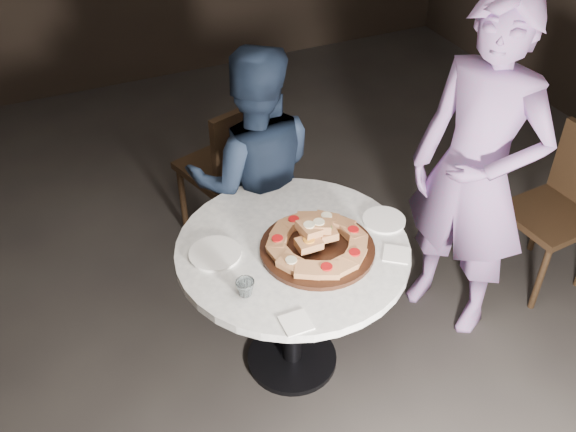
{
  "coord_description": "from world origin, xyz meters",
  "views": [
    {
      "loc": [
        -0.96,
        -1.82,
        2.6
      ],
      "look_at": [
        -0.08,
        0.14,
        0.9
      ],
      "focal_mm": 40.0,
      "sensor_mm": 36.0,
      "label": 1
    }
  ],
  "objects": [
    {
      "name": "table",
      "position": [
        -0.08,
        0.09,
        0.63
      ],
      "size": [
        1.3,
        1.3,
        0.77
      ],
      "rotation": [
        0.0,
        0.0,
        0.32
      ],
      "color": "black",
      "rests_on": "ground"
    },
    {
      "name": "chair_right",
      "position": [
        1.53,
        0.08,
        0.52
      ],
      "size": [
        0.47,
        0.45,
        0.9
      ],
      "rotation": [
        0.0,
        0.0,
        -1.49
      ],
      "color": "black",
      "rests_on": "ground"
    },
    {
      "name": "napkin_far",
      "position": [
        0.3,
        -0.14,
        0.77
      ],
      "size": [
        0.15,
        0.15,
        0.01
      ],
      "primitive_type": "cube",
      "rotation": [
        0.0,
        0.0,
        -0.64
      ],
      "color": "white",
      "rests_on": "table"
    },
    {
      "name": "diner_teal",
      "position": [
        0.85,
        0.08,
        0.89
      ],
      "size": [
        0.66,
        0.76,
        1.77
      ],
      "primitive_type": "imported",
      "rotation": [
        0.0,
        0.0,
        -1.14
      ],
      "color": "#82649C",
      "rests_on": "ground"
    },
    {
      "name": "chair_far",
      "position": [
        0.01,
        1.08,
        0.57
      ],
      "size": [
        0.58,
        0.59,
        0.98
      ],
      "rotation": [
        0.0,
        0.0,
        3.44
      ],
      "color": "black",
      "rests_on": "ground"
    },
    {
      "name": "plate_left",
      "position": [
        -0.41,
        0.17,
        0.78
      ],
      "size": [
        0.27,
        0.27,
        0.01
      ],
      "primitive_type": "cylinder",
      "rotation": [
        0.0,
        0.0,
        0.21
      ],
      "color": "white",
      "rests_on": "table"
    },
    {
      "name": "diner_navy",
      "position": [
        -0.02,
        0.7,
        0.72
      ],
      "size": [
        0.83,
        0.72,
        1.44
      ],
      "primitive_type": "imported",
      "rotation": [
        0.0,
        0.0,
        2.85
      ],
      "color": "black",
      "rests_on": "ground"
    },
    {
      "name": "serving_board",
      "position": [
        -0.0,
        0.02,
        0.78
      ],
      "size": [
        0.65,
        0.65,
        0.02
      ],
      "primitive_type": "cylinder",
      "rotation": [
        0.0,
        0.0,
        -0.39
      ],
      "color": "black",
      "rests_on": "table"
    },
    {
      "name": "focaccia_pile",
      "position": [
        -0.0,
        0.02,
        0.82
      ],
      "size": [
        0.44,
        0.45,
        0.12
      ],
      "rotation": [
        0.0,
        0.0,
        -0.02
      ],
      "color": "#A76C41",
      "rests_on": "serving_board"
    },
    {
      "name": "water_glass",
      "position": [
        -0.38,
        -0.1,
        0.81
      ],
      "size": [
        0.1,
        0.1,
        0.07
      ],
      "primitive_type": "imported",
      "rotation": [
        0.0,
        0.0,
        0.35
      ],
      "color": "silver",
      "rests_on": "table"
    },
    {
      "name": "napkin_near",
      "position": [
        -0.26,
        -0.32,
        0.77
      ],
      "size": [
        0.11,
        0.11,
        0.01
      ],
      "primitive_type": "cube",
      "rotation": [
        0.0,
        0.0,
        -0.02
      ],
      "color": "white",
      "rests_on": "table"
    },
    {
      "name": "floor",
      "position": [
        0.0,
        0.0,
        0.0
      ],
      "size": [
        7.0,
        7.0,
        0.0
      ],
      "primitive_type": "plane",
      "color": "black",
      "rests_on": "ground"
    },
    {
      "name": "plate_right",
      "position": [
        0.37,
        0.08,
        0.78
      ],
      "size": [
        0.21,
        0.21,
        0.01
      ],
      "primitive_type": "cylinder",
      "rotation": [
        0.0,
        0.0,
        -0.06
      ],
      "color": "white",
      "rests_on": "table"
    }
  ]
}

